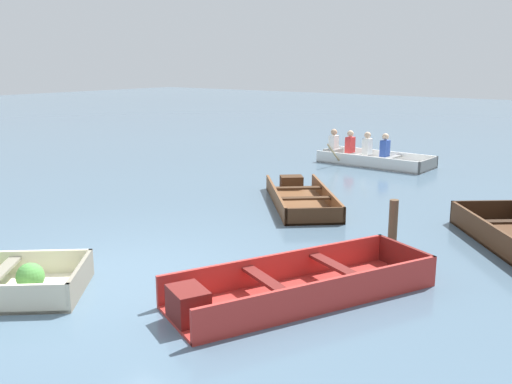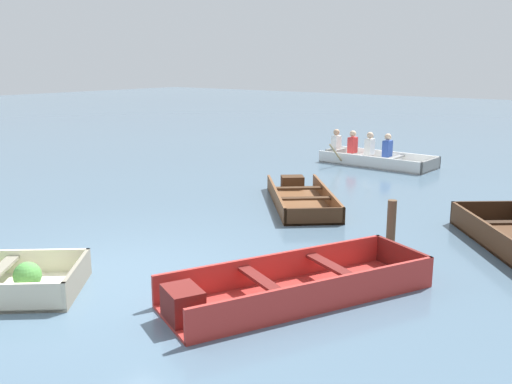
% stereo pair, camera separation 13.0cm
% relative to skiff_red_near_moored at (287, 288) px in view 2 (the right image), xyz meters
% --- Properties ---
extents(ground_plane, '(80.00, 80.00, 0.00)m').
position_rel_skiff_red_near_moored_xyz_m(ground_plane, '(-2.11, -0.72, -0.14)').
color(ground_plane, slate).
extents(skiff_red_near_moored, '(2.35, 3.47, 0.40)m').
position_rel_skiff_red_near_moored_xyz_m(skiff_red_near_moored, '(0.00, 0.00, 0.00)').
color(skiff_red_near_moored, '#AD2D28').
rests_on(skiff_red_near_moored, ground).
extents(skiff_wooden_brown_far_moored, '(2.82, 2.96, 0.31)m').
position_rel_skiff_red_near_moored_xyz_m(skiff_wooden_brown_far_moored, '(-2.50, 4.09, -0.03)').
color(skiff_wooden_brown_far_moored, brown).
rests_on(skiff_wooden_brown_far_moored, ground).
extents(rowboat_white_with_crew, '(3.09, 2.44, 0.89)m').
position_rel_skiff_red_near_moored_xyz_m(rowboat_white_with_crew, '(-3.42, 8.96, 0.08)').
color(rowboat_white_with_crew, white).
rests_on(rowboat_white_with_crew, ground).
extents(mooring_post, '(0.13, 0.13, 0.83)m').
position_rel_skiff_red_near_moored_xyz_m(mooring_post, '(0.28, 2.26, 0.28)').
color(mooring_post, brown).
rests_on(mooring_post, ground).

